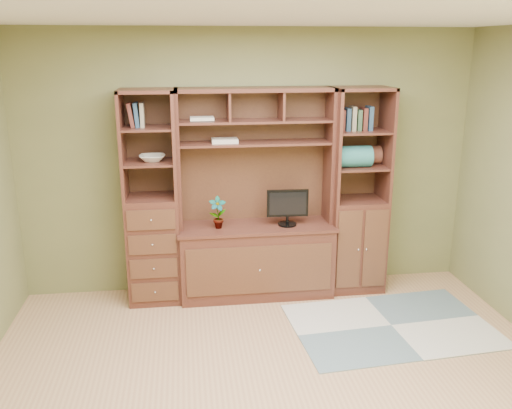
{
  "coord_description": "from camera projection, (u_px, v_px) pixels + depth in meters",
  "views": [
    {
      "loc": [
        -0.64,
        -3.26,
        2.41
      ],
      "look_at": [
        -0.04,
        1.2,
        1.1
      ],
      "focal_mm": 38.0,
      "sensor_mm": 36.0,
      "label": 1
    }
  ],
  "objects": [
    {
      "name": "room",
      "position": [
        286.0,
        226.0,
        3.5
      ],
      "size": [
        4.6,
        4.1,
        2.64
      ],
      "color": "tan",
      "rests_on": "ground"
    },
    {
      "name": "center_hutch",
      "position": [
        256.0,
        196.0,
        5.23
      ],
      "size": [
        1.54,
        0.53,
        2.05
      ],
      "primitive_type": "cube",
      "color": "#4D251B",
      "rests_on": "ground"
    },
    {
      "name": "left_tower",
      "position": [
        152.0,
        199.0,
        5.14
      ],
      "size": [
        0.5,
        0.45,
        2.05
      ],
      "primitive_type": "cube",
      "color": "#4D251B",
      "rests_on": "ground"
    },
    {
      "name": "right_tower",
      "position": [
        357.0,
        192.0,
        5.4
      ],
      "size": [
        0.55,
        0.45,
        2.05
      ],
      "primitive_type": "cube",
      "color": "#4D251B",
      "rests_on": "ground"
    },
    {
      "name": "rug",
      "position": [
        391.0,
        326.0,
        4.86
      ],
      "size": [
        1.83,
        1.3,
        0.01
      ],
      "primitive_type": "cube",
      "rotation": [
        0.0,
        0.0,
        0.08
      ],
      "color": "#999F9E",
      "rests_on": "ground"
    },
    {
      "name": "monitor",
      "position": [
        288.0,
        201.0,
        5.25
      ],
      "size": [
        0.41,
        0.2,
        0.5
      ],
      "primitive_type": "cube",
      "rotation": [
        0.0,
        0.0,
        -0.05
      ],
      "color": "black",
      "rests_on": "center_hutch"
    },
    {
      "name": "orchid",
      "position": [
        218.0,
        213.0,
        5.19
      ],
      "size": [
        0.16,
        0.11,
        0.31
      ],
      "primitive_type": "imported",
      "color": "#A74338",
      "rests_on": "center_hutch"
    },
    {
      "name": "magazines",
      "position": [
        225.0,
        141.0,
        5.13
      ],
      "size": [
        0.25,
        0.18,
        0.04
      ],
      "primitive_type": "cube",
      "color": "beige",
      "rests_on": "center_hutch"
    },
    {
      "name": "bowl",
      "position": [
        152.0,
        158.0,
        5.03
      ],
      "size": [
        0.24,
        0.24,
        0.06
      ],
      "primitive_type": "imported",
      "color": "silver",
      "rests_on": "left_tower"
    },
    {
      "name": "blanket_teal",
      "position": [
        353.0,
        157.0,
        5.24
      ],
      "size": [
        0.36,
        0.21,
        0.21
      ],
      "primitive_type": "cube",
      "color": "#2B726F",
      "rests_on": "right_tower"
    },
    {
      "name": "blanket_red",
      "position": [
        364.0,
        155.0,
        5.38
      ],
      "size": [
        0.32,
        0.18,
        0.18
      ],
      "primitive_type": "cube",
      "color": "brown",
      "rests_on": "right_tower"
    }
  ]
}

